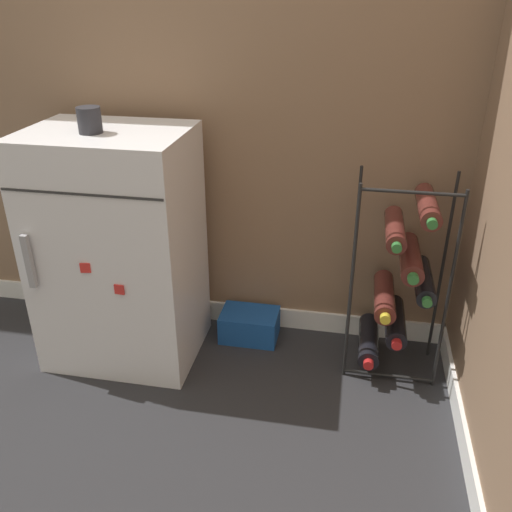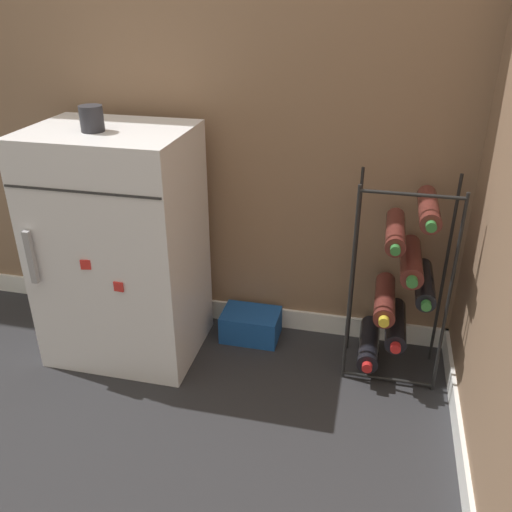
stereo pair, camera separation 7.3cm
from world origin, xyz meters
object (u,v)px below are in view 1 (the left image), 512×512
at_px(soda_box, 249,325).
at_px(wine_rack, 399,281).
at_px(fridge_top_cup, 89,120).
at_px(mini_fridge, 119,249).

bearing_deg(soda_box, wine_rack, -8.36).
bearing_deg(soda_box, fridge_top_cup, -157.06).
xyz_separation_m(soda_box, fridge_top_cup, (-0.50, -0.21, 0.90)).
distance_m(soda_box, fridge_top_cup, 1.05).
relative_size(mini_fridge, fridge_top_cup, 10.52).
bearing_deg(mini_fridge, soda_box, 19.44).
bearing_deg(fridge_top_cup, wine_rack, 6.60).
bearing_deg(mini_fridge, fridge_top_cup, -120.15).
xyz_separation_m(mini_fridge, fridge_top_cup, (-0.03, -0.04, 0.50)).
relative_size(mini_fridge, wine_rack, 1.17).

